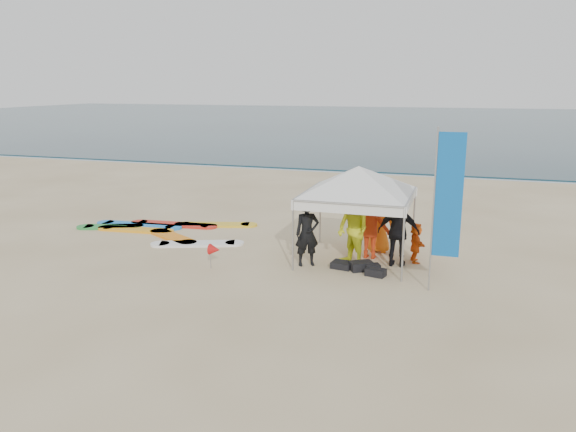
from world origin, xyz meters
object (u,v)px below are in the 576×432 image
(feather_flag, at_px, (447,197))
(person_orange_a, at_px, (371,225))
(canopy_tent, at_px, (359,167))
(person_black_b, at_px, (399,232))
(person_yellow, at_px, (353,230))
(person_orange_b, at_px, (379,223))
(person_black_a, at_px, (307,233))
(person_seated, at_px, (416,243))
(marker_pennant, at_px, (215,250))
(surfboard_spread, at_px, (165,230))

(feather_flag, bearing_deg, person_orange_a, 133.27)
(canopy_tent, bearing_deg, person_black_b, -10.02)
(person_yellow, bearing_deg, person_orange_b, 110.05)
(person_black_a, relative_size, person_yellow, 0.91)
(person_black_a, bearing_deg, feather_flag, -44.44)
(person_black_a, height_order, person_orange_a, person_orange_a)
(person_orange_a, distance_m, feather_flag, 3.09)
(person_orange_b, height_order, person_seated, person_orange_b)
(person_seated, relative_size, canopy_tent, 0.28)
(canopy_tent, xyz_separation_m, marker_pennant, (-3.22, -1.80, -1.97))
(person_orange_a, bearing_deg, person_black_b, 149.45)
(person_yellow, height_order, person_orange_b, person_yellow)
(person_black_a, distance_m, person_black_b, 2.29)
(canopy_tent, distance_m, feather_flag, 2.86)
(person_black_b, relative_size, canopy_tent, 0.47)
(person_black_a, xyz_separation_m, canopy_tent, (1.11, 0.82, 1.63))
(person_orange_b, distance_m, person_seated, 1.25)
(feather_flag, height_order, marker_pennant, feather_flag)
(canopy_tent, relative_size, marker_pennant, 5.89)
(person_orange_a, bearing_deg, surfboard_spread, -3.96)
(feather_flag, bearing_deg, person_seated, 110.59)
(person_yellow, relative_size, surfboard_spread, 0.34)
(person_orange_a, bearing_deg, marker_pennant, 33.98)
(person_orange_a, relative_size, person_black_b, 0.99)
(person_orange_a, xyz_separation_m, person_seated, (1.18, -0.05, -0.36))
(person_black_a, distance_m, person_seated, 2.84)
(person_seated, bearing_deg, marker_pennant, 98.80)
(person_orange_b, relative_size, canopy_tent, 0.43)
(person_yellow, distance_m, person_black_b, 1.14)
(person_black_b, distance_m, marker_pennant, 4.62)
(canopy_tent, relative_size, feather_flag, 1.03)
(person_yellow, bearing_deg, canopy_tent, 126.62)
(person_black_b, xyz_separation_m, person_seated, (0.40, 0.47, -0.37))
(feather_flag, relative_size, surfboard_spread, 0.66)
(person_seated, bearing_deg, feather_flag, -174.36)
(person_orange_a, xyz_separation_m, feather_flag, (1.93, -2.06, 1.26))
(person_yellow, distance_m, surfboard_spread, 6.55)
(person_black_b, bearing_deg, person_orange_a, -31.88)
(person_black_a, bearing_deg, person_orange_b, 18.42)
(person_seated, bearing_deg, person_black_b, 124.63)
(surfboard_spread, bearing_deg, person_orange_a, -6.96)
(feather_flag, xyz_separation_m, surfboard_spread, (-8.56, 2.86, -2.11))
(person_seated, height_order, feather_flag, feather_flag)
(person_orange_b, bearing_deg, surfboard_spread, -8.58)
(person_seated, bearing_deg, canopy_tent, 85.58)
(canopy_tent, distance_m, surfboard_spread, 6.86)
(person_orange_b, distance_m, feather_flag, 3.45)
(marker_pennant, bearing_deg, surfboard_spread, 136.56)
(marker_pennant, bearing_deg, person_seated, 23.75)
(person_seated, bearing_deg, person_black_a, 97.91)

